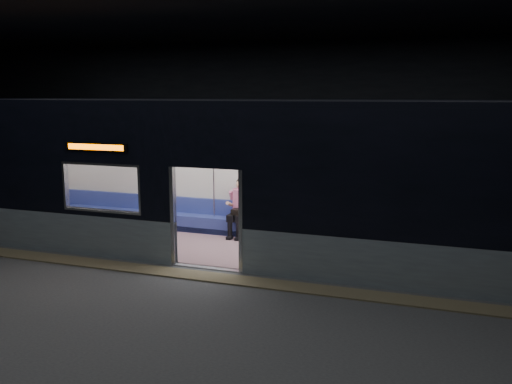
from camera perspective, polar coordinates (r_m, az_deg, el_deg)
The scene contains 7 objects.
station_floor at distance 10.20m, azimuth -7.57°, elevation -9.77°, with size 24.00×14.00×0.01m, color #47494C.
station_envelope at distance 9.59m, azimuth -8.10°, elevation 11.30°, with size 24.00×14.00×5.00m.
tactile_strip at distance 10.66m, azimuth -6.25°, elevation -8.73°, with size 22.80×0.50×0.03m, color #8C7F59.
metro_car at distance 12.02m, azimuth -2.40°, elevation 2.49°, with size 18.00×3.04×3.35m.
passenger at distance 13.20m, azimuth -1.73°, elevation -1.31°, with size 0.45×0.74×1.42m.
handbag at distance 13.00m, azimuth -1.95°, elevation -2.11°, with size 0.27×0.23×0.13m, color black.
transit_map at distance 12.58m, azimuth 16.17°, elevation 0.81°, with size 1.05×0.03×0.68m, color white.
Camera 1 is at (4.33, -8.55, 3.49)m, focal length 38.00 mm.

